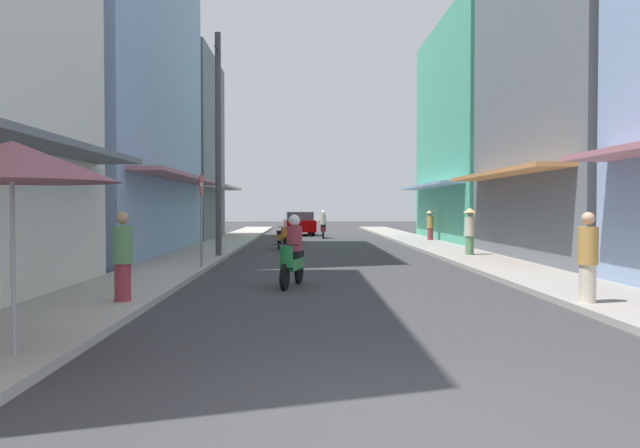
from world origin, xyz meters
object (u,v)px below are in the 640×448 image
object	(u,v)px
motorbike_orange	(282,237)
pedestrian_midway	(430,224)
vendor_umbrella	(12,161)
motorbike_green	(292,255)
motorbike_white	(296,232)
pedestrian_far	(123,260)
parked_car	(299,223)
utility_pole	(218,144)
pedestrian_crossing	(588,261)
motorbike_maroon	(323,226)
street_sign_no_entry	(201,208)
pedestrian_foreground	(470,230)

from	to	relation	value
motorbike_orange	pedestrian_midway	world-z (taller)	pedestrian_midway
motorbike_orange	vendor_umbrella	xyz separation A→B (m)	(-2.29, -18.88, 1.74)
motorbike_green	vendor_umbrella	world-z (taller)	vendor_umbrella
motorbike_white	pedestrian_far	bearing A→B (deg)	-97.37
parked_car	utility_pole	distance (m)	18.33
parked_car	pedestrian_crossing	distance (m)	29.10
parked_car	pedestrian_far	xyz separation A→B (m)	(-2.79, -28.29, 0.09)
motorbike_maroon	pedestrian_far	xyz separation A→B (m)	(-4.17, -24.55, 0.13)
motorbike_white	motorbike_orange	bearing A→B (deg)	-94.55
motorbike_green	pedestrian_midway	world-z (taller)	pedestrian_midway
motorbike_maroon	pedestrian_midway	world-z (taller)	pedestrian_midway
motorbike_white	utility_pole	distance (m)	11.30
motorbike_green	pedestrian_far	bearing A→B (deg)	-135.13
motorbike_maroon	vendor_umbrella	bearing A→B (deg)	-98.43
pedestrian_crossing	street_sign_no_entry	size ratio (longest dim) A/B	0.63
motorbike_orange	motorbike_maroon	xyz separation A→B (m)	(1.94, 9.64, 0.20)
utility_pole	motorbike_green	bearing A→B (deg)	-70.78
motorbike_orange	vendor_umbrella	size ratio (longest dim) A/B	0.72
motorbike_white	motorbike_green	bearing A→B (deg)	-89.46
pedestrian_foreground	utility_pole	size ratio (longest dim) A/B	0.23
motorbike_green	pedestrian_midway	distance (m)	18.59
motorbike_maroon	pedestrian_crossing	world-z (taller)	pedestrian_crossing
motorbike_green	motorbike_white	distance (m)	18.05
motorbike_orange	pedestrian_foreground	bearing A→B (deg)	-33.72
pedestrian_far	vendor_umbrella	size ratio (longest dim) A/B	0.67
motorbike_orange	motorbike_green	distance (m)	12.07
utility_pole	street_sign_no_entry	bearing A→B (deg)	-88.62
pedestrian_crossing	vendor_umbrella	distance (m)	8.92
parked_car	motorbike_maroon	bearing A→B (deg)	-69.75
utility_pole	street_sign_no_entry	world-z (taller)	utility_pole
pedestrian_far	pedestrian_crossing	size ratio (longest dim) A/B	1.00
motorbike_maroon	vendor_umbrella	xyz separation A→B (m)	(-4.23, -28.52, 1.54)
pedestrian_crossing	utility_pole	world-z (taller)	utility_pole
pedestrian_midway	utility_pole	size ratio (longest dim) A/B	0.21
motorbike_maroon	utility_pole	bearing A→B (deg)	-105.54
pedestrian_far	utility_pole	xyz separation A→B (m)	(0.24, 10.41, 3.03)
motorbike_white	street_sign_no_entry	xyz separation A→B (m)	(-2.36, -14.64, 1.21)
pedestrian_midway	pedestrian_crossing	bearing A→B (deg)	-93.87
pedestrian_midway	pedestrian_crossing	size ratio (longest dim) A/B	0.97
pedestrian_midway	street_sign_no_entry	bearing A→B (deg)	-122.78
pedestrian_midway	street_sign_no_entry	xyz separation A→B (m)	(-9.02, -14.01, 0.81)
pedestrian_crossing	pedestrian_foreground	bearing A→B (deg)	85.71
motorbike_green	pedestrian_far	xyz separation A→B (m)	(-2.87, -2.86, 0.13)
vendor_umbrella	pedestrian_midway	bearing A→B (deg)	68.78
street_sign_no_entry	pedestrian_crossing	bearing A→B (deg)	-40.91
motorbike_green	pedestrian_foreground	bearing A→B (deg)	52.43
motorbike_white	vendor_umbrella	distance (m)	25.10
pedestrian_far	street_sign_no_entry	distance (m)	6.34
motorbike_white	pedestrian_foreground	xyz separation A→B (m)	(6.08, -10.37, 0.46)
motorbike_green	pedestrian_midway	bearing A→B (deg)	69.58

